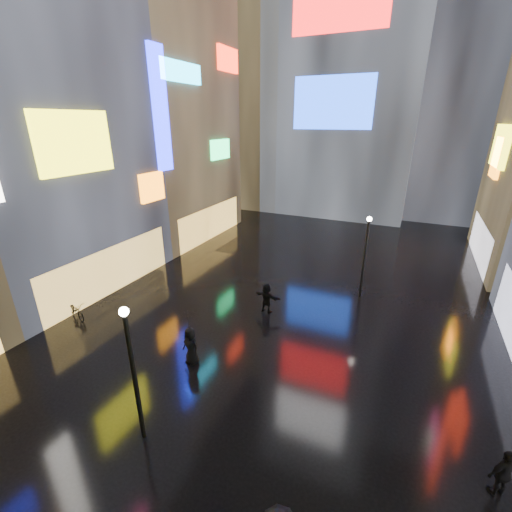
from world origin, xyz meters
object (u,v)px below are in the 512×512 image
Objects in this scene: lamp_near at (133,369)px; bicycle at (75,310)px; lamp_far at (365,253)px; pedestrian_3 at (503,474)px.

lamp_near is 10.22m from bicycle.
lamp_far is at bearing -42.72° from bicycle.
lamp_far is 12.47m from pedestrian_3.
lamp_far reaches higher than pedestrian_3.
lamp_far is (5.25, 13.74, 0.00)m from lamp_near.
bicycle is at bearing -37.76° from pedestrian_3.
bicycle is at bearing 153.06° from lamp_near.
bicycle is (-19.79, 1.64, -0.35)m from pedestrian_3.
pedestrian_3 is at bearing -62.39° from lamp_far.
lamp_near is 11.50m from pedestrian_3.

